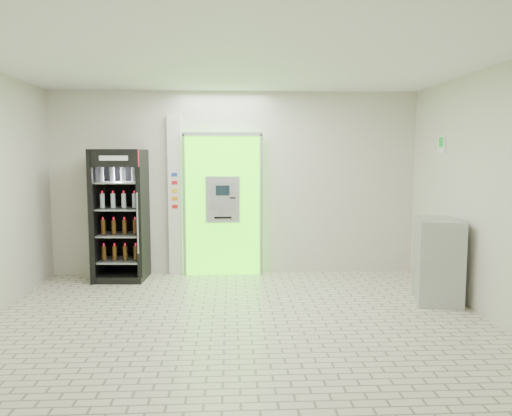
{
  "coord_description": "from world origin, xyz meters",
  "views": [
    {
      "loc": [
        -0.07,
        -5.73,
        1.95
      ],
      "look_at": [
        0.28,
        1.2,
        1.23
      ],
      "focal_mm": 35.0,
      "sensor_mm": 36.0,
      "label": 1
    }
  ],
  "objects": [
    {
      "name": "steel_cabinet",
      "position": [
        2.71,
        0.73,
        0.56
      ],
      "size": [
        0.76,
        0.95,
        1.12
      ],
      "rotation": [
        0.0,
        0.0,
        -0.25
      ],
      "color": "#A1A4A8",
      "rests_on": "ground"
    },
    {
      "name": "atm_assembly",
      "position": [
        -0.2,
        2.41,
        1.17
      ],
      "size": [
        1.3,
        0.24,
        2.33
      ],
      "color": "#46FA0C",
      "rests_on": "ground"
    },
    {
      "name": "pillar",
      "position": [
        -0.98,
        2.45,
        1.3
      ],
      "size": [
        0.22,
        0.11,
        2.6
      ],
      "color": "silver",
      "rests_on": "ground"
    },
    {
      "name": "room_shell",
      "position": [
        0.0,
        0.0,
        1.84
      ],
      "size": [
        6.0,
        6.0,
        6.0
      ],
      "color": "beige",
      "rests_on": "ground"
    },
    {
      "name": "exit_sign",
      "position": [
        2.99,
        1.4,
        2.12
      ],
      "size": [
        0.02,
        0.22,
        0.26
      ],
      "color": "white",
      "rests_on": "room_shell"
    },
    {
      "name": "beverage_cooler",
      "position": [
        -1.81,
        2.16,
        0.98
      ],
      "size": [
        0.81,
        0.75,
        2.05
      ],
      "rotation": [
        0.0,
        0.0,
        -0.06
      ],
      "color": "black",
      "rests_on": "ground"
    },
    {
      "name": "ground",
      "position": [
        0.0,
        0.0,
        0.0
      ],
      "size": [
        6.0,
        6.0,
        0.0
      ],
      "primitive_type": "plane",
      "color": "beige",
      "rests_on": "ground"
    }
  ]
}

